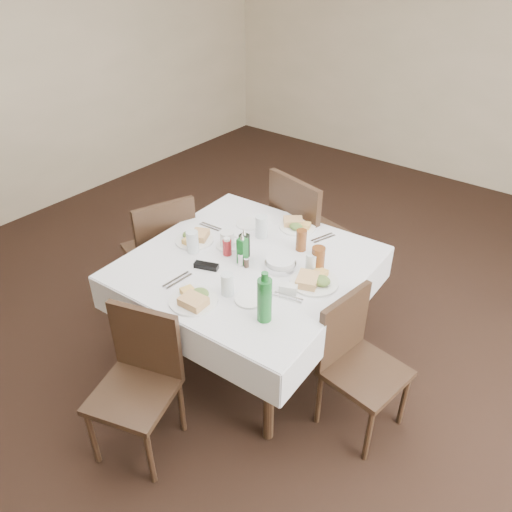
% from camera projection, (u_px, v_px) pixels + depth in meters
% --- Properties ---
extents(ground_plane, '(7.00, 7.00, 0.00)m').
position_uv_depth(ground_plane, '(263.00, 339.00, 3.53)').
color(ground_plane, black).
extents(room_shell, '(6.04, 7.04, 2.80)m').
position_uv_depth(room_shell, '(266.00, 94.00, 2.59)').
color(room_shell, tan).
rests_on(room_shell, ground).
extents(dining_table, '(1.39, 1.39, 0.76)m').
position_uv_depth(dining_table, '(248.00, 272.00, 3.04)').
color(dining_table, black).
rests_on(dining_table, ground).
extents(chair_north, '(0.58, 0.58, 1.02)m').
position_uv_depth(chair_north, '(305.00, 230.00, 3.65)').
color(chair_north, black).
rests_on(chair_north, ground).
extents(chair_south, '(0.50, 0.50, 0.84)m').
position_uv_depth(chair_south, '(140.00, 374.00, 2.61)').
color(chair_south, black).
rests_on(chair_south, ground).
extents(chair_east, '(0.45, 0.45, 0.83)m').
position_uv_depth(chair_east, '(355.00, 356.00, 2.72)').
color(chair_east, black).
rests_on(chair_east, ground).
extents(chair_west, '(0.56, 0.56, 0.92)m').
position_uv_depth(chair_west, '(162.00, 247.00, 3.56)').
color(chair_west, black).
rests_on(chair_west, ground).
extents(meal_north, '(0.24, 0.24, 0.05)m').
position_uv_depth(meal_north, '(296.00, 225.00, 3.31)').
color(meal_north, white).
rests_on(meal_north, dining_table).
extents(meal_south, '(0.26, 0.26, 0.06)m').
position_uv_depth(meal_south, '(194.00, 299.00, 2.65)').
color(meal_south, white).
rests_on(meal_south, dining_table).
extents(meal_east, '(0.28, 0.28, 0.06)m').
position_uv_depth(meal_east, '(314.00, 280.00, 2.78)').
color(meal_east, white).
rests_on(meal_east, dining_table).
extents(meal_west, '(0.24, 0.24, 0.05)m').
position_uv_depth(meal_west, '(195.00, 238.00, 3.17)').
color(meal_west, white).
rests_on(meal_west, dining_table).
extents(side_plate_a, '(0.17, 0.17, 0.01)m').
position_uv_depth(side_plate_a, '(249.00, 224.00, 3.35)').
color(side_plate_a, white).
rests_on(side_plate_a, dining_table).
extents(side_plate_b, '(0.16, 0.16, 0.01)m').
position_uv_depth(side_plate_b, '(250.00, 299.00, 2.67)').
color(side_plate_b, white).
rests_on(side_plate_b, dining_table).
extents(water_n, '(0.08, 0.08, 0.15)m').
position_uv_depth(water_n, '(261.00, 227.00, 3.19)').
color(water_n, silver).
rests_on(water_n, dining_table).
extents(water_s, '(0.07, 0.07, 0.13)m').
position_uv_depth(water_s, '(227.00, 284.00, 2.69)').
color(water_s, silver).
rests_on(water_s, dining_table).
extents(water_e, '(0.07, 0.07, 0.13)m').
position_uv_depth(water_e, '(311.00, 263.00, 2.86)').
color(water_e, silver).
rests_on(water_e, dining_table).
extents(water_w, '(0.07, 0.07, 0.14)m').
position_uv_depth(water_w, '(193.00, 242.00, 3.04)').
color(water_w, silver).
rests_on(water_w, dining_table).
extents(iced_tea_a, '(0.07, 0.07, 0.14)m').
position_uv_depth(iced_tea_a, '(301.00, 240.00, 3.06)').
color(iced_tea_a, brown).
rests_on(iced_tea_a, dining_table).
extents(iced_tea_b, '(0.08, 0.08, 0.16)m').
position_uv_depth(iced_tea_b, '(318.00, 260.00, 2.86)').
color(iced_tea_b, brown).
rests_on(iced_tea_b, dining_table).
extents(bread_basket, '(0.19, 0.19, 0.06)m').
position_uv_depth(bread_basket, '(280.00, 263.00, 2.92)').
color(bread_basket, silver).
rests_on(bread_basket, dining_table).
extents(oil_cruet_dark, '(0.05, 0.05, 0.20)m').
position_uv_depth(oil_cruet_dark, '(244.00, 245.00, 2.98)').
color(oil_cruet_dark, black).
rests_on(oil_cruet_dark, dining_table).
extents(oil_cruet_green, '(0.05, 0.05, 0.21)m').
position_uv_depth(oil_cruet_green, '(242.00, 250.00, 2.92)').
color(oil_cruet_green, '#1A6727').
rests_on(oil_cruet_green, dining_table).
extents(ketchup_bottle, '(0.05, 0.05, 0.12)m').
position_uv_depth(ketchup_bottle, '(227.00, 247.00, 3.02)').
color(ketchup_bottle, '#A82025').
rests_on(ketchup_bottle, dining_table).
extents(salt_shaker, '(0.04, 0.04, 0.08)m').
position_uv_depth(salt_shaker, '(241.00, 259.00, 2.93)').
color(salt_shaker, white).
rests_on(salt_shaker, dining_table).
extents(pepper_shaker, '(0.03, 0.03, 0.07)m').
position_uv_depth(pepper_shaker, '(246.00, 262.00, 2.92)').
color(pepper_shaker, '#433023').
rests_on(pepper_shaker, dining_table).
extents(coffee_mug, '(0.15, 0.14, 0.10)m').
position_uv_depth(coffee_mug, '(228.00, 240.00, 3.10)').
color(coffee_mug, white).
rests_on(coffee_mug, dining_table).
extents(sunglasses, '(0.15, 0.10, 0.03)m').
position_uv_depth(sunglasses, '(206.00, 266.00, 2.92)').
color(sunglasses, black).
rests_on(sunglasses, dining_table).
extents(green_bottle, '(0.08, 0.08, 0.29)m').
position_uv_depth(green_bottle, '(264.00, 299.00, 2.48)').
color(green_bottle, '#1A6727').
rests_on(green_bottle, dining_table).
extents(sugar_caddy, '(0.11, 0.09, 0.05)m').
position_uv_depth(sugar_caddy, '(288.00, 288.00, 2.72)').
color(sugar_caddy, white).
rests_on(sugar_caddy, dining_table).
extents(cutlery_n, '(0.10, 0.18, 0.01)m').
position_uv_depth(cutlery_n, '(323.00, 238.00, 3.20)').
color(cutlery_n, silver).
rests_on(cutlery_n, dining_table).
extents(cutlery_s, '(0.06, 0.19, 0.01)m').
position_uv_depth(cutlery_s, '(178.00, 280.00, 2.82)').
color(cutlery_s, silver).
rests_on(cutlery_s, dining_table).
extents(cutlery_e, '(0.17, 0.08, 0.01)m').
position_uv_depth(cutlery_e, '(288.00, 298.00, 2.69)').
color(cutlery_e, silver).
rests_on(cutlery_e, dining_table).
extents(cutlery_w, '(0.17, 0.05, 0.01)m').
position_uv_depth(cutlery_w, '(210.00, 227.00, 3.32)').
color(cutlery_w, silver).
rests_on(cutlery_w, dining_table).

